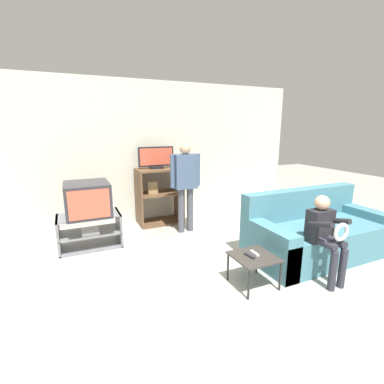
# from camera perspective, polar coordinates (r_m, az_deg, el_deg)

# --- Properties ---
(ground_plane) EXTENTS (18.00, 18.00, 0.00)m
(ground_plane) POSITION_cam_1_polar(r_m,az_deg,el_deg) (2.55, 18.03, -31.59)
(ground_plane) COLOR #ADADA3
(wall_back) EXTENTS (6.40, 0.06, 2.60)m
(wall_back) POSITION_cam_1_polar(r_m,az_deg,el_deg) (5.34, -9.85, 7.94)
(wall_back) COLOR silver
(wall_back) RESTS_ON ground_plane
(tv_stand) EXTENTS (0.89, 0.49, 0.51)m
(tv_stand) POSITION_cam_1_polar(r_m,az_deg,el_deg) (4.48, -20.20, -7.51)
(tv_stand) COLOR slate
(tv_stand) RESTS_ON ground_plane
(television_main) EXTENTS (0.62, 0.65, 0.49)m
(television_main) POSITION_cam_1_polar(r_m,az_deg,el_deg) (4.32, -20.63, -1.35)
(television_main) COLOR #2D2D33
(television_main) RESTS_ON tv_stand
(media_shelf) EXTENTS (0.81, 0.51, 1.04)m
(media_shelf) POSITION_cam_1_polar(r_m,az_deg,el_deg) (5.21, -6.70, -0.70)
(media_shelf) COLOR brown
(media_shelf) RESTS_ON ground_plane
(television_flat) EXTENTS (0.65, 0.20, 0.39)m
(television_flat) POSITION_cam_1_polar(r_m,az_deg,el_deg) (5.09, -7.37, 6.88)
(television_flat) COLOR black
(television_flat) RESTS_ON media_shelf
(snack_table) EXTENTS (0.46, 0.46, 0.36)m
(snack_table) POSITION_cam_1_polar(r_m,az_deg,el_deg) (3.29, 12.57, -13.31)
(snack_table) COLOR #38332D
(snack_table) RESTS_ON ground_plane
(remote_control_black) EXTENTS (0.05, 0.15, 0.02)m
(remote_control_black) POSITION_cam_1_polar(r_m,az_deg,el_deg) (3.24, 11.74, -12.69)
(remote_control_black) COLOR #232328
(remote_control_black) RESTS_ON snack_table
(remote_control_white) EXTENTS (0.04, 0.15, 0.02)m
(remote_control_white) POSITION_cam_1_polar(r_m,az_deg,el_deg) (3.32, 12.71, -12.14)
(remote_control_white) COLOR silver
(remote_control_white) RESTS_ON snack_table
(couch) EXTENTS (2.00, 0.94, 0.89)m
(couch) POSITION_cam_1_polar(r_m,az_deg,el_deg) (4.35, 24.03, -7.80)
(couch) COLOR teal
(couch) RESTS_ON ground_plane
(person_standing_adult) EXTENTS (0.53, 0.20, 1.52)m
(person_standing_adult) POSITION_cam_1_polar(r_m,az_deg,el_deg) (4.65, -1.36, 2.63)
(person_standing_adult) COLOR #4C4C56
(person_standing_adult) RESTS_ON ground_plane
(person_seated_child) EXTENTS (0.33, 0.43, 1.01)m
(person_seated_child) POSITION_cam_1_polar(r_m,az_deg,el_deg) (3.56, 25.65, -7.26)
(person_seated_child) COLOR #2D2D38
(person_seated_child) RESTS_ON ground_plane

